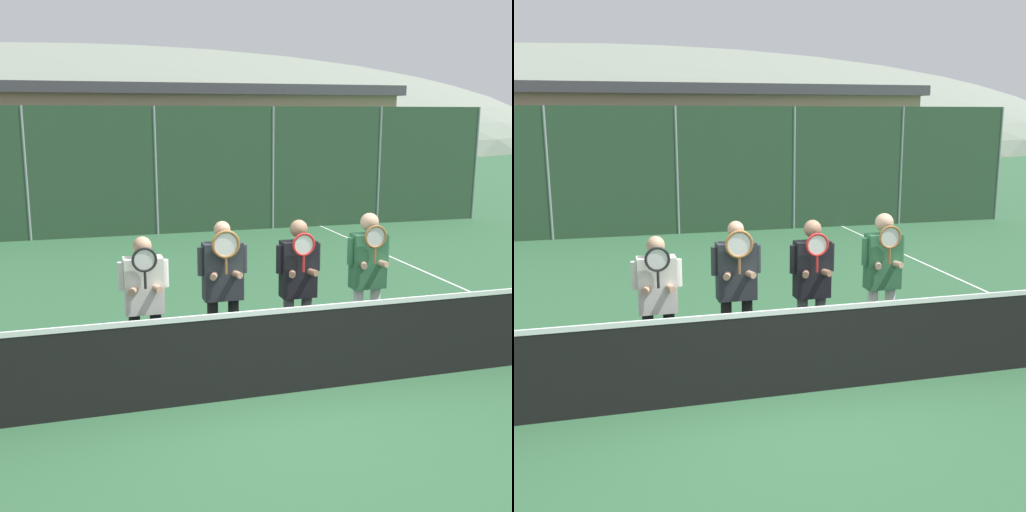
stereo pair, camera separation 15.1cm
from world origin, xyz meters
The scene contains 12 objects.
ground_plane centered at (0.00, 0.00, 0.00)m, with size 120.00×120.00×0.00m, color #2D5B38.
hill_distant centered at (0.00, 54.74, 0.00)m, with size 90.60×50.33×17.62m.
clubhouse_building centered at (1.47, 18.40, 2.04)m, with size 17.07×5.50×4.05m.
fence_back centered at (0.00, 10.03, 1.61)m, with size 18.58×0.06×3.21m.
tennis_net centered at (0.00, 0.00, 0.51)m, with size 12.00×0.09×1.08m.
court_line_right_sideline centered at (4.46, 3.00, 0.00)m, with size 0.05×16.00×0.01m, color white.
player_leftmost centered at (-1.34, 0.79, 0.99)m, with size 0.57×0.34×1.68m.
player_center_left centered at (-0.41, 0.89, 1.06)m, with size 0.60×0.34×1.80m.
player_center_right centered at (0.48, 0.76, 1.05)m, with size 0.55×0.34×1.79m.
player_rightmost centered at (1.44, 0.87, 1.09)m, with size 0.56×0.34×1.82m.
car_left_of_center centered at (-0.86, 12.57, 0.92)m, with size 4.27×1.97×1.81m.
car_center centered at (3.90, 12.43, 0.95)m, with size 4.19×2.03×1.89m.
Camera 1 is at (-2.05, -6.21, 2.99)m, focal length 45.00 mm.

